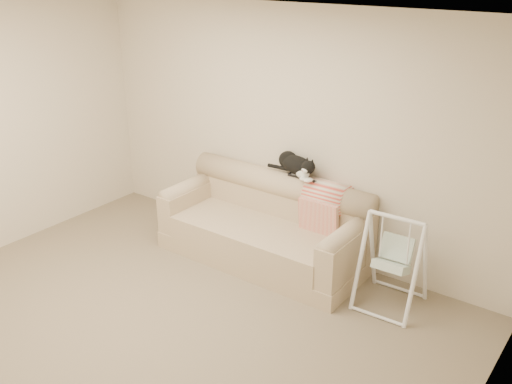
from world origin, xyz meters
TOP-DOWN VIEW (x-y plane):
  - ground_plane at (0.00, 0.00)m, footprint 5.00×5.00m
  - room_shell at (0.00, 0.00)m, footprint 5.04×4.04m
  - sofa at (0.00, 1.62)m, footprint 2.20×0.93m
  - remote_a at (0.21, 1.85)m, footprint 0.18×0.05m
  - remote_b at (0.39, 1.85)m, footprint 0.17×0.11m
  - tuxedo_cat at (0.19, 1.88)m, footprint 0.63×0.37m
  - throw_blanket at (0.58, 1.84)m, footprint 0.43×0.38m
  - baby_swing at (1.45, 1.56)m, footprint 0.57×0.61m

SIDE VIEW (x-z plane):
  - ground_plane at x=0.00m, z-range 0.00..0.00m
  - sofa at x=0.00m, z-range -0.10..0.80m
  - baby_swing at x=1.45m, z-range 0.00..0.91m
  - throw_blanket at x=0.58m, z-range 0.44..1.01m
  - remote_b at x=0.39m, z-range 0.90..0.92m
  - remote_a at x=0.21m, z-range 0.90..0.92m
  - tuxedo_cat at x=0.19m, z-range 0.89..1.14m
  - room_shell at x=0.00m, z-range 0.23..2.83m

